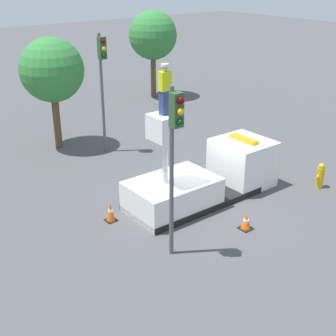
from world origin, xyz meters
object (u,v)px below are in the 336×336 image
worker (165,90)px  tree_right_bg (52,71)px  traffic_cone_rear (111,212)px  traffic_cone_curbside (246,222)px  traffic_light_pole (175,142)px  traffic_light_across (102,71)px  bucket_truck (206,179)px  fire_hydrant (320,176)px  tree_left_bg (153,36)px

worker → tree_right_bg: 8.88m
traffic_cone_rear → traffic_cone_curbside: bearing=-44.7°
traffic_light_pole → traffic_cone_rear: bearing=98.0°
traffic_light_pole → traffic_light_across: size_ratio=0.95×
traffic_cone_rear → traffic_cone_curbside: traffic_cone_rear is taller
bucket_truck → traffic_light_across: bearing=94.7°
traffic_cone_rear → traffic_cone_curbside: size_ratio=1.23×
fire_hydrant → tree_right_bg: 13.29m
bucket_truck → traffic_light_pole: (-3.54, -2.44, 3.07)m
bucket_truck → traffic_cone_rear: bucket_truck is taller
traffic_light_across → traffic_cone_curbside: 10.13m
tree_left_bg → tree_right_bg: tree_left_bg is taller
traffic_cone_curbside → fire_hydrant: bearing=5.3°
fire_hydrant → traffic_cone_curbside: 4.93m
fire_hydrant → traffic_light_across: bearing=118.8°
bucket_truck → traffic_light_pole: size_ratio=1.18×
tree_left_bg → traffic_light_across: bearing=-138.7°
fire_hydrant → worker: bearing=160.5°
tree_left_bg → tree_right_bg: (-9.72, -5.04, -0.30)m
bucket_truck → traffic_cone_curbside: 2.82m
traffic_cone_curbside → tree_right_bg: tree_right_bg is taller
traffic_cone_curbside → tree_left_bg: bearing=63.8°
traffic_cone_rear → traffic_cone_curbside: (3.46, -3.42, -0.07)m
bucket_truck → worker: bearing=180.0°
fire_hydrant → tree_left_bg: (3.25, 16.15, 3.68)m
worker → fire_hydrant: bearing=-19.5°
fire_hydrant → tree_right_bg: size_ratio=0.20×
worker → traffic_light_across: bearing=77.6°
worker → bucket_truck: bearing=0.0°
worker → tree_left_bg: (9.65, 13.88, -0.49)m
traffic_cone_rear → tree_right_bg: tree_right_bg is taller
traffic_cone_curbside → traffic_light_pole: bearing=174.6°
traffic_cone_curbside → bucket_truck: bearing=79.1°
worker → traffic_light_across: 6.87m
traffic_light_pole → fire_hydrant: bearing=1.2°
traffic_light_across → traffic_cone_curbside: bearing=-89.8°
tree_left_bg → worker: bearing=-124.8°
traffic_cone_curbside → worker: bearing=118.8°
bucket_truck → fire_hydrant: size_ratio=5.98×
fire_hydrant → traffic_light_pole: bearing=-178.8°
bucket_truck → tree_right_bg: size_ratio=1.18×
worker → traffic_light_pole: (-1.52, -2.44, -0.82)m
traffic_light_across → tree_right_bg: size_ratio=1.05×
worker → traffic_light_pole: worker is taller
traffic_light_across → tree_right_bg: traffic_light_across is taller
fire_hydrant → tree_left_bg: 16.88m
traffic_light_across → fire_hydrant: (4.93, -8.95, -3.53)m
traffic_light_pole → traffic_light_across: 9.60m
worker → traffic_light_pole: 2.99m
traffic_cone_curbside → tree_left_bg: tree_left_bg is taller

